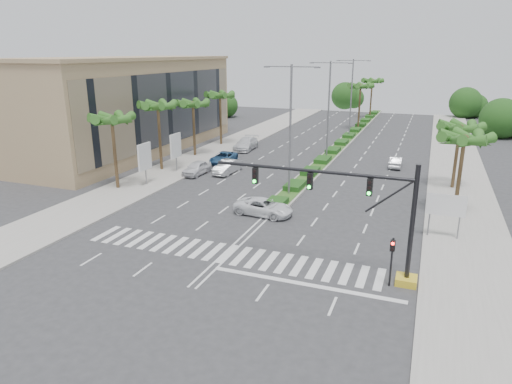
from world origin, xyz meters
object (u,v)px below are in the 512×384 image
Objects in this scene: car_right at (396,162)px; car_crossing at (264,207)px; car_parked_d at (246,144)px; car_parked_c at (223,158)px; car_parked_b at (227,167)px; car_parked_a at (197,168)px.

car_crossing is at bearing 67.20° from car_right.
car_parked_c is at bearing -90.42° from car_parked_d.
car_parked_c is (-2.53, 4.39, -0.08)m from car_parked_b.
car_parked_d is (0.00, 14.35, 0.08)m from car_parked_a.
car_parked_d is 1.44× the size of car_right.
car_parked_c is 0.84× the size of car_parked_d.
car_crossing is 22.80m from car_right.
car_parked_d reaches higher than car_parked_c.
car_parked_d is at bearing 31.33° from car_crossing.
car_parked_b reaches higher than car_parked_c.
car_parked_b is at bearing 29.32° from car_right.
car_parked_d reaches higher than car_parked_b.
car_parked_a reaches higher than car_right.
car_parked_b reaches higher than car_right.
car_parked_b is at bearing 42.67° from car_crossing.
car_parked_c is 0.96× the size of car_crossing.
car_parked_b is 0.91× the size of car_crossing.
car_right is (17.35, 9.68, -0.09)m from car_parked_b.
car_parked_c is (0.43, 6.07, -0.08)m from car_parked_a.
car_parked_b is 1.14× the size of car_right.
car_crossing is (10.98, -15.70, 0.03)m from car_parked_c.
car_parked_a is 14.93m from car_crossing.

